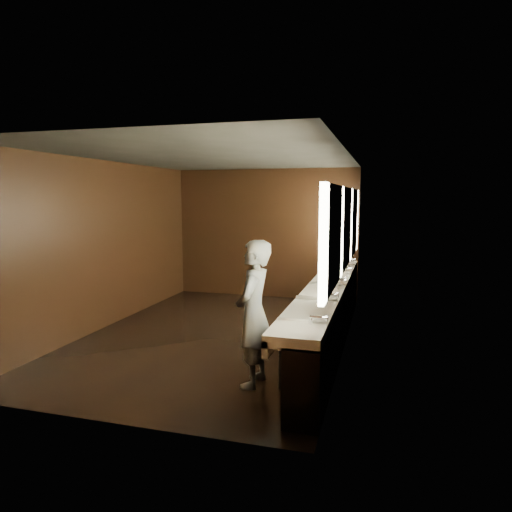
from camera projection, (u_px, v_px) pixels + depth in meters
The scene contains 10 objects.
floor at pixel (218, 335), 7.31m from camera, with size 6.00×6.00×0.00m, color black.
ceiling at pixel (216, 157), 6.96m from camera, with size 4.00×6.00×0.02m, color #2D2D2B.
wall_back at pixel (266, 234), 10.00m from camera, with size 4.00×0.02×2.80m, color black.
wall_front at pixel (104, 282), 4.27m from camera, with size 4.00×0.02×2.80m, color black.
wall_left at pixel (106, 244), 7.68m from camera, with size 0.02×6.00×2.80m, color black.
wall_right at pixel (347, 252), 6.59m from camera, with size 0.02×6.00×2.80m, color black.
sink_counter at pixel (331, 312), 6.76m from camera, with size 0.55×5.40×1.01m.
mirror_band at pixel (346, 228), 6.55m from camera, with size 0.06×5.03×1.15m.
person at pixel (254, 313), 5.26m from camera, with size 0.62×0.41×1.71m, color #8EA6D4.
trash_bin at pixel (295, 363), 5.24m from camera, with size 0.37×0.37×0.58m, color black.
Camera 1 is at (2.52, -6.66, 2.18)m, focal length 32.00 mm.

